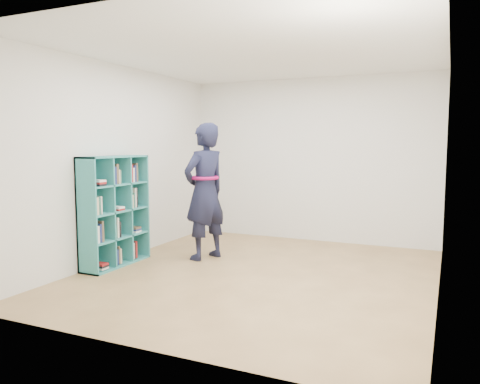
% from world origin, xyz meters
% --- Properties ---
extents(floor, '(4.50, 4.50, 0.00)m').
position_xyz_m(floor, '(0.00, 0.00, 0.00)').
color(floor, olive).
rests_on(floor, ground).
extents(ceiling, '(4.50, 4.50, 0.00)m').
position_xyz_m(ceiling, '(0.00, 0.00, 2.60)').
color(ceiling, white).
rests_on(ceiling, wall_back).
extents(wall_left, '(0.02, 4.50, 2.60)m').
position_xyz_m(wall_left, '(-2.00, 0.00, 1.30)').
color(wall_left, silver).
rests_on(wall_left, floor).
extents(wall_right, '(0.02, 4.50, 2.60)m').
position_xyz_m(wall_right, '(2.00, 0.00, 1.30)').
color(wall_right, silver).
rests_on(wall_right, floor).
extents(wall_back, '(4.00, 0.02, 2.60)m').
position_xyz_m(wall_back, '(0.00, 2.25, 1.30)').
color(wall_back, silver).
rests_on(wall_back, floor).
extents(wall_front, '(4.00, 0.02, 2.60)m').
position_xyz_m(wall_front, '(0.00, -2.25, 1.30)').
color(wall_front, silver).
rests_on(wall_front, floor).
extents(bookshelf, '(0.31, 1.06, 1.41)m').
position_xyz_m(bookshelf, '(-1.86, -0.33, 0.69)').
color(bookshelf, teal).
rests_on(bookshelf, floor).
extents(person, '(0.64, 0.78, 1.84)m').
position_xyz_m(person, '(-0.95, 0.45, 0.92)').
color(person, black).
rests_on(person, floor).
extents(smartphone, '(0.03, 0.09, 0.13)m').
position_xyz_m(smartphone, '(-1.06, 0.59, 1.04)').
color(smartphone, silver).
rests_on(smartphone, person).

